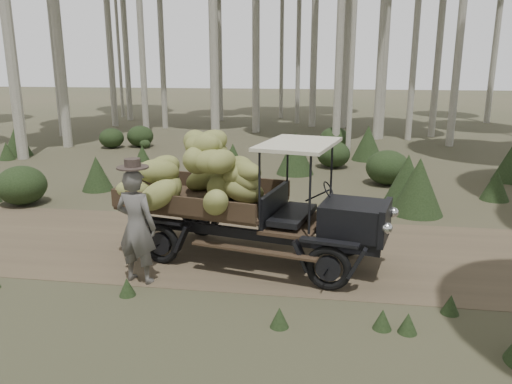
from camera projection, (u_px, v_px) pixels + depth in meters
The scene contains 5 objects.
ground at pixel (160, 244), 10.24m from camera, with size 120.00×120.00×0.00m, color #473D2B.
dirt_track at pixel (160, 243), 10.24m from camera, with size 70.00×4.00×0.01m, color brown.
banana_truck at pixel (228, 184), 9.23m from camera, with size 5.19×2.78×2.48m.
farmer at pixel (136, 225), 8.24m from camera, with size 0.79×0.62×2.12m.
undergrowth at pixel (250, 182), 13.10m from camera, with size 21.46×22.79×1.40m.
Camera 1 is at (3.39, -9.23, 3.63)m, focal length 35.00 mm.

